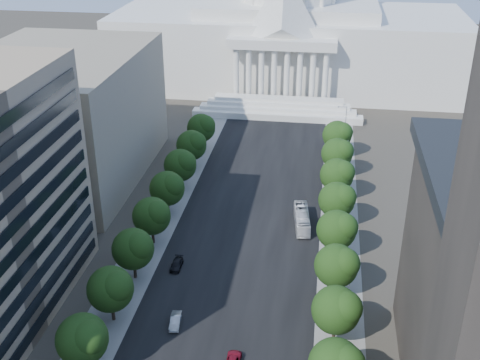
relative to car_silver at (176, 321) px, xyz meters
The scene contains 28 objects.
road_asphalt 42.48m from the car_silver, 79.80° to the left, with size 30.00×260.00×0.01m, color black.
sidewalk_left 43.36m from the car_silver, 105.35° to the left, with size 8.00×260.00×0.02m, color gray.
sidewalk_right 49.51m from the car_silver, 57.60° to the left, with size 8.00×260.00×0.02m, color gray.
capitol 138.24m from the car_silver, 86.85° to the left, with size 120.00×56.00×73.00m.
office_block_left_far 67.26m from the car_silver, 128.00° to the left, with size 38.00×52.00×30.00m, color gray.
tree_l_c 16.99m from the car_silver, 129.28° to the right, with size 7.79×7.60×9.97m.
tree_l_d 11.63m from the car_silver, behind, with size 7.79×7.60×9.97m.
tree_l_e 16.42m from the car_silver, 131.13° to the left, with size 7.79×7.60×9.97m.
tree_l_f 26.31m from the car_silver, 113.24° to the left, with size 7.79×7.60×9.97m.
tree_l_g 37.46m from the car_silver, 105.89° to the left, with size 7.79×7.60×9.97m.
tree_l_h 49.01m from the car_silver, 102.02° to the left, with size 7.79×7.60×9.97m.
tree_l_i 60.73m from the car_silver, 99.65° to the left, with size 7.79×7.60×9.97m.
tree_l_j 72.54m from the car_silver, 98.06° to the left, with size 7.79×7.60×9.97m.
tree_r_d 26.48m from the car_silver, ahead, with size 7.79×7.60×9.97m.
tree_r_e 28.91m from the car_silver, 24.17° to the left, with size 7.79×7.60×9.97m.
tree_r_f 35.48m from the car_silver, 42.39° to the left, with size 7.79×7.60×9.97m.
tree_r_g 44.37m from the car_silver, 54.01° to the left, with size 7.79×7.60×9.97m.
tree_r_h 54.48m from the car_silver, 61.49° to the left, with size 7.79×7.60×9.97m.
tree_r_i 65.23m from the car_silver, 66.54° to the left, with size 7.79×7.60×9.97m.
tree_r_j 76.35m from the car_silver, 70.14° to the left, with size 7.79×7.60×9.97m.
streetlight_c 30.28m from the car_silver, 23.28° to the left, with size 2.61×0.44×9.00m.
streetlight_d 46.18m from the car_silver, 53.30° to the left, with size 2.61×0.44×9.00m.
streetlight_e 67.80m from the car_silver, 66.07° to the left, with size 2.61×0.44×9.00m.
streetlight_f 91.17m from the car_silver, 72.46° to the left, with size 2.61×0.44×9.00m.
car_silver is the anchor object (origin of this frame).
car_red 12.95m from the car_silver, 34.52° to the right, with size 2.12×4.60×1.28m, color maroon.
car_dark_b 16.38m from the car_silver, 103.19° to the left, with size 1.90×4.67×1.36m, color black.
city_bus 39.54m from the car_silver, 61.87° to the left, with size 2.76×11.79×3.28m, color silver.
Camera 1 is at (14.20, -27.06, 64.78)m, focal length 45.00 mm.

